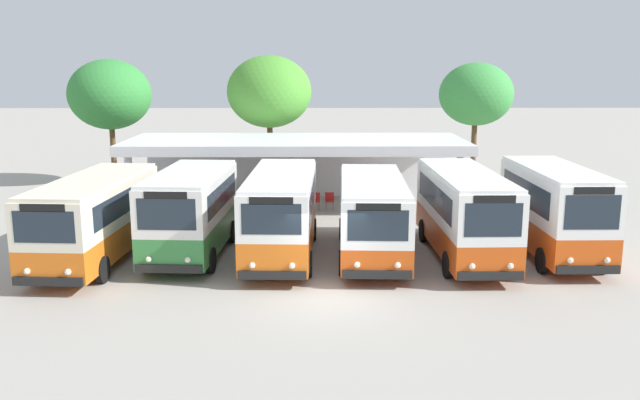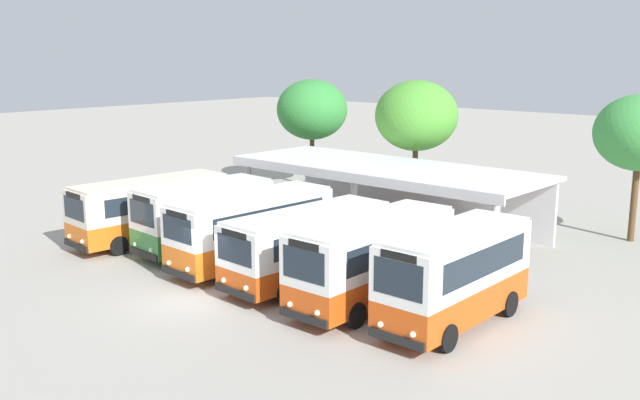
% 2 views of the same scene
% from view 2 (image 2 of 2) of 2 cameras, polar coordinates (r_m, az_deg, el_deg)
% --- Properties ---
extents(ground_plane, '(180.00, 180.00, 0.00)m').
position_cam_2_polar(ground_plane, '(26.89, -10.31, -8.02)').
color(ground_plane, '#A39E93').
extents(city_bus_nearest_orange, '(2.83, 7.96, 3.06)m').
position_cam_2_polar(city_bus_nearest_orange, '(35.17, -13.54, -0.58)').
color(city_bus_nearest_orange, black).
rests_on(city_bus_nearest_orange, ground).
extents(city_bus_second_in_row, '(2.74, 6.63, 3.19)m').
position_cam_2_polar(city_bus_second_in_row, '(32.86, -9.37, -1.14)').
color(city_bus_second_in_row, black).
rests_on(city_bus_second_in_row, ground).
extents(city_bus_middle_cream, '(2.59, 7.81, 3.15)m').
position_cam_2_polar(city_bus_middle_cream, '(30.32, -5.53, -2.16)').
color(city_bus_middle_cream, black).
rests_on(city_bus_middle_cream, ground).
extents(city_bus_fourth_amber, '(2.67, 7.69, 2.94)m').
position_cam_2_polar(city_bus_fourth_amber, '(28.01, -0.94, -3.50)').
color(city_bus_fourth_amber, black).
rests_on(city_bus_fourth_amber, ground).
extents(city_bus_fifth_blue, '(2.41, 7.64, 3.21)m').
position_cam_2_polar(city_bus_fifth_blue, '(25.77, 4.30, -4.58)').
color(city_bus_fifth_blue, black).
rests_on(city_bus_fifth_blue, ground).
extents(city_bus_far_end_green, '(2.33, 6.69, 3.35)m').
position_cam_2_polar(city_bus_far_end_green, '(24.05, 10.82, -5.79)').
color(city_bus_far_end_green, black).
rests_on(city_bus_far_end_green, ground).
extents(terminal_canopy, '(16.66, 6.08, 3.40)m').
position_cam_2_polar(terminal_canopy, '(37.03, 5.91, 1.85)').
color(terminal_canopy, silver).
rests_on(terminal_canopy, ground).
extents(waiting_chair_end_by_column, '(0.44, 0.44, 0.86)m').
position_cam_2_polar(waiting_chair_end_by_column, '(37.25, 2.09, -1.43)').
color(waiting_chair_end_by_column, slate).
rests_on(waiting_chair_end_by_column, ground).
extents(waiting_chair_second_from_end, '(0.44, 0.44, 0.86)m').
position_cam_2_polar(waiting_chair_second_from_end, '(36.80, 2.88, -1.60)').
color(waiting_chair_second_from_end, slate).
rests_on(waiting_chair_second_from_end, ground).
extents(waiting_chair_middle_seat, '(0.44, 0.44, 0.86)m').
position_cam_2_polar(waiting_chair_middle_seat, '(36.43, 3.78, -1.75)').
color(waiting_chair_middle_seat, slate).
rests_on(waiting_chair_middle_seat, ground).
extents(waiting_chair_fourth_seat, '(0.44, 0.44, 0.86)m').
position_cam_2_polar(waiting_chair_fourth_seat, '(35.96, 4.57, -1.94)').
color(waiting_chair_fourth_seat, slate).
rests_on(waiting_chair_fourth_seat, ground).
extents(waiting_chair_fifth_seat, '(0.44, 0.44, 0.86)m').
position_cam_2_polar(waiting_chair_fifth_seat, '(35.58, 5.48, -2.10)').
color(waiting_chair_fifth_seat, slate).
rests_on(waiting_chair_fifth_seat, ground).
extents(waiting_chair_far_end_seat, '(0.44, 0.44, 0.86)m').
position_cam_2_polar(waiting_chair_far_end_seat, '(35.22, 6.42, -2.27)').
color(waiting_chair_far_end_seat, slate).
rests_on(waiting_chair_far_end_seat, ground).
extents(roadside_tree_behind_canopy, '(4.77, 4.77, 7.54)m').
position_cam_2_polar(roadside_tree_behind_canopy, '(41.17, 7.80, 6.75)').
color(roadside_tree_behind_canopy, brown).
rests_on(roadside_tree_behind_canopy, ground).
extents(roadside_tree_east_of_canopy, '(4.30, 4.30, 7.15)m').
position_cam_2_polar(roadside_tree_east_of_canopy, '(36.97, 24.46, 4.94)').
color(roadside_tree_east_of_canopy, brown).
rests_on(roadside_tree_east_of_canopy, ground).
extents(roadside_tree_west_of_canopy, '(4.79, 4.79, 7.34)m').
position_cam_2_polar(roadside_tree_west_of_canopy, '(48.08, -0.65, 7.31)').
color(roadside_tree_west_of_canopy, brown).
rests_on(roadside_tree_west_of_canopy, ground).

